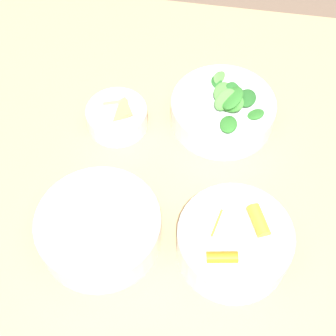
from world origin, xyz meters
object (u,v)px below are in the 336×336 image
bowl_greens (223,109)px  bowl_carrots (234,241)px  bowl_beans_hotdog (99,228)px  bowl_cookies (117,116)px

bowl_greens → bowl_carrots: bearing=99.0°
bowl_greens → bowl_beans_hotdog: bowl_greens is taller
bowl_carrots → bowl_beans_hotdog: 0.21m
bowl_beans_hotdog → bowl_cookies: 0.23m
bowl_beans_hotdog → bowl_cookies: bowl_beans_hotdog is taller
bowl_cookies → bowl_beans_hotdog: bearing=96.6°
bowl_greens → bowl_cookies: size_ratio=1.71×
bowl_carrots → bowl_greens: size_ratio=0.90×
bowl_greens → bowl_beans_hotdog: (0.17, 0.27, -0.00)m
bowl_beans_hotdog → bowl_cookies: bearing=-83.4°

